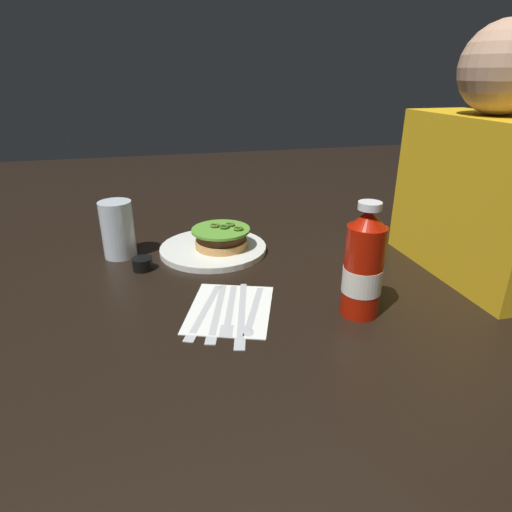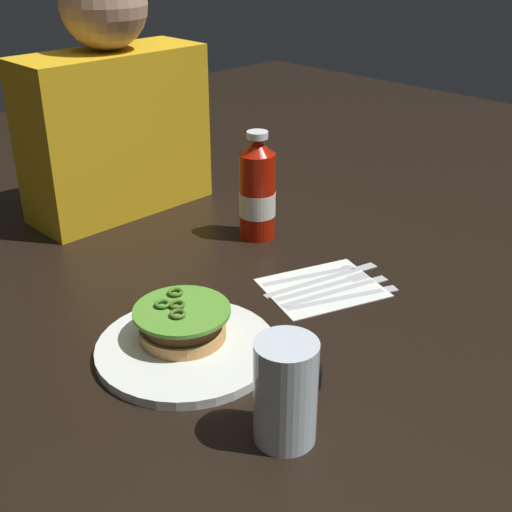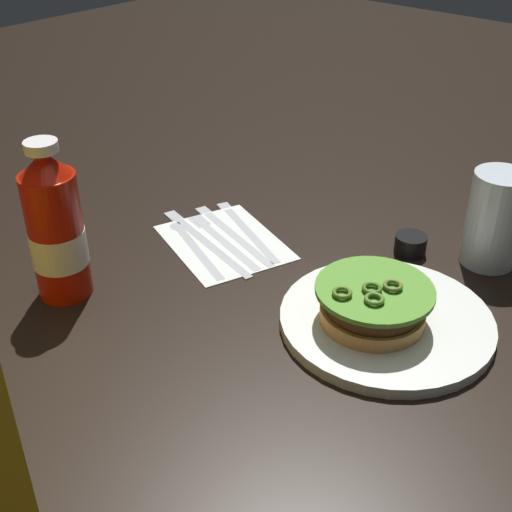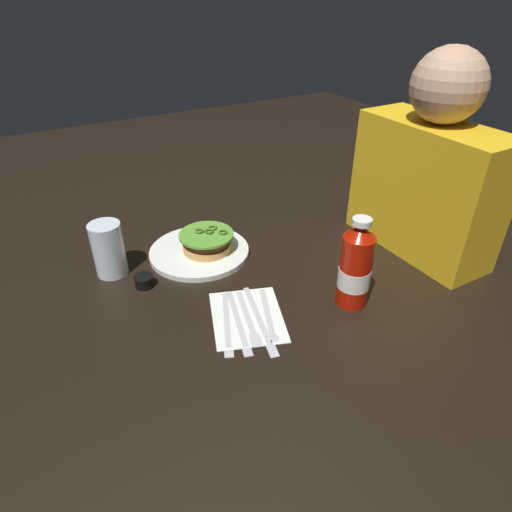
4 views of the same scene
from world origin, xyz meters
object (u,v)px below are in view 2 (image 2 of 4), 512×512
object	(u,v)px
water_glass	(285,392)
table_knife	(350,295)
steak_knife	(342,288)
ketchup_bottle	(257,192)
butter_knife	(329,276)
burger_sandwich	(182,323)
napkin	(322,287)
diner_person	(113,109)
spoon_utensil	(324,271)
fork_utensil	(332,283)
condiment_cup	(305,376)
dinner_plate	(186,349)

from	to	relation	value
water_glass	table_knife	distance (m)	0.35
table_knife	steak_knife	size ratio (longest dim) A/B	0.93
ketchup_bottle	butter_knife	world-z (taller)	ketchup_bottle
burger_sandwich	water_glass	xyz separation A→B (m)	(-0.04, -0.23, 0.03)
ketchup_bottle	steak_knife	world-z (taller)	ketchup_bottle
napkin	diner_person	world-z (taller)	diner_person
ketchup_bottle	table_knife	xyz separation A→B (m)	(-0.06, -0.27, -0.09)
spoon_utensil	fork_utensil	bearing A→B (deg)	-123.22
ketchup_bottle	water_glass	bearing A→B (deg)	-131.45
condiment_cup	diner_person	bearing A→B (deg)	75.10
steak_knife	water_glass	bearing A→B (deg)	-151.72
napkin	diner_person	bearing A→B (deg)	93.84
steak_knife	butter_knife	bearing A→B (deg)	68.07
napkin	diner_person	distance (m)	0.56
spoon_utensil	napkin	bearing A→B (deg)	-143.53
burger_sandwich	condiment_cup	world-z (taller)	burger_sandwich
table_knife	steak_knife	world-z (taller)	same
dinner_plate	diner_person	distance (m)	0.60
dinner_plate	steak_knife	distance (m)	0.30
ketchup_bottle	butter_knife	distance (m)	0.23
fork_utensil	burger_sandwich	bearing A→B (deg)	172.73
napkin	diner_person	xyz separation A→B (m)	(-0.03, 0.52, 0.21)
fork_utensil	spoon_utensil	xyz separation A→B (m)	(0.02, 0.04, 0.00)
ketchup_bottle	butter_knife	bearing A→B (deg)	-99.33
steak_knife	fork_utensil	bearing A→B (deg)	89.20
steak_knife	diner_person	size ratio (longest dim) A/B	0.41
butter_knife	spoon_utensil	bearing A→B (deg)	67.91
water_glass	fork_utensil	world-z (taller)	water_glass
table_knife	spoon_utensil	size ratio (longest dim) A/B	1.11
diner_person	fork_utensil	bearing A→B (deg)	-84.28
steak_knife	dinner_plate	bearing A→B (deg)	172.13
water_glass	spoon_utensil	xyz separation A→B (m)	(0.35, 0.23, -0.06)
table_knife	spoon_utensil	world-z (taller)	same
condiment_cup	diner_person	world-z (taller)	diner_person
diner_person	water_glass	bearing A→B (deg)	-110.49
burger_sandwich	water_glass	distance (m)	0.24
ketchup_bottle	table_knife	world-z (taller)	ketchup_bottle
burger_sandwich	water_glass	size ratio (longest dim) A/B	1.05
napkin	table_knife	xyz separation A→B (m)	(0.01, -0.05, 0.00)
dinner_plate	table_knife	bearing A→B (deg)	-12.67
condiment_cup	spoon_utensil	bearing A→B (deg)	35.55
condiment_cup	fork_utensil	bearing A→B (deg)	32.36
water_glass	diner_person	bearing A→B (deg)	69.51
dinner_plate	butter_knife	world-z (taller)	dinner_plate
dinner_plate	steak_knife	world-z (taller)	dinner_plate
butter_knife	diner_person	distance (m)	0.55
water_glass	fork_utensil	distance (m)	0.38
ketchup_bottle	condiment_cup	xyz separation A→B (m)	(-0.28, -0.37, -0.08)
napkin	steak_knife	distance (m)	0.03
burger_sandwich	butter_knife	size ratio (longest dim) A/B	0.62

